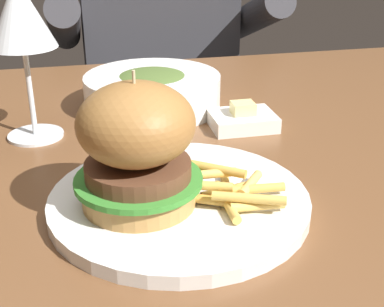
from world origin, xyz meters
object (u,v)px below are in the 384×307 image
at_px(main_plate, 179,201).
at_px(burger_sandwich, 137,146).
at_px(soup_bowl, 153,90).
at_px(wine_glass, 20,18).
at_px(diner_person, 160,99).
at_px(butter_dish, 243,119).

bearing_deg(main_plate, burger_sandwich, -171.05).
bearing_deg(soup_bowl, main_plate, -93.86).
bearing_deg(wine_glass, soup_bowl, 24.94).
bearing_deg(wine_glass, diner_person, 66.85).
bearing_deg(butter_dish, soup_bowl, 134.88).
xyz_separation_m(burger_sandwich, diner_person, (0.16, 0.85, -0.25)).
distance_m(burger_sandwich, soup_bowl, 0.31).
relative_size(soup_bowl, diner_person, 0.17).
height_order(main_plate, wine_glass, wine_glass).
height_order(wine_glass, diner_person, diner_person).
bearing_deg(burger_sandwich, diner_person, 79.47).
relative_size(burger_sandwich, soup_bowl, 0.65).
xyz_separation_m(burger_sandwich, soup_bowl, (0.06, 0.30, -0.05)).
bearing_deg(soup_bowl, butter_dish, -45.12).
distance_m(soup_bowl, diner_person, 0.59).
height_order(butter_dish, soup_bowl, soup_bowl).
distance_m(butter_dish, diner_person, 0.68).
relative_size(main_plate, wine_glass, 1.28).
xyz_separation_m(soup_bowl, diner_person, (0.10, 0.54, -0.20)).
height_order(soup_bowl, diner_person, diner_person).
bearing_deg(main_plate, diner_person, 82.08).
height_order(main_plate, diner_person, diner_person).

